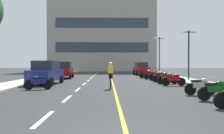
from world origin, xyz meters
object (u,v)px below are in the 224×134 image
object	(u,v)px
motorcycle_2	(216,90)
motorcycle_6	(167,78)
motorcycle_11	(147,73)
parked_car_far	(141,69)
parked_car_mid	(64,70)
motorcycle_4	(38,82)
motorcycle_7	(162,77)
motorcycle_8	(158,76)
motorcycle_9	(152,75)
street_lamp_far	(159,47)
motorcycle_5	(174,79)
street_lamp_mid	(189,43)
cyclist_rider	(111,75)
parked_car_near	(46,72)
motorcycle_10	(147,74)
motorcycle_3	(201,86)

from	to	relation	value
motorcycle_2	motorcycle_6	distance (m)	8.58
motorcycle_11	parked_car_far	bearing A→B (deg)	88.10
parked_car_mid	parked_car_far	size ratio (longest dim) A/B	1.00
motorcycle_2	motorcycle_4	world-z (taller)	same
motorcycle_7	motorcycle_8	bearing A→B (deg)	89.46
motorcycle_9	motorcycle_11	bearing A→B (deg)	88.55
parked_car_mid	motorcycle_2	xyz separation A→B (m)	(9.46, -16.38, -0.44)
motorcycle_2	street_lamp_far	bearing A→B (deg)	83.33
motorcycle_5	motorcycle_6	distance (m)	1.66
street_lamp_mid	cyclist_rider	bearing A→B (deg)	-136.76
street_lamp_far	parked_car_near	distance (m)	20.59
parked_car_mid	motorcycle_8	distance (m)	10.41
motorcycle_10	motorcycle_7	bearing A→B (deg)	-86.29
parked_car_mid	motorcycle_10	size ratio (longest dim) A/B	2.51
motorcycle_3	street_lamp_mid	bearing A→B (deg)	74.51
street_lamp_mid	motorcycle_4	distance (m)	14.25
street_lamp_far	motorcycle_3	bearing A→B (deg)	-97.06
motorcycle_7	motorcycle_10	bearing A→B (deg)	93.71
motorcycle_8	cyclist_rider	world-z (taller)	cyclist_rider
motorcycle_9	motorcycle_10	size ratio (longest dim) A/B	1.00
motorcycle_3	motorcycle_9	bearing A→B (deg)	90.79
street_lamp_far	parked_car_mid	distance (m)	15.22
motorcycle_5	motorcycle_10	size ratio (longest dim) A/B	1.00
street_lamp_far	motorcycle_6	distance (m)	16.76
parked_car_near	motorcycle_2	size ratio (longest dim) A/B	2.54
motorcycle_10	motorcycle_11	size ratio (longest dim) A/B	1.04
motorcycle_5	motorcycle_3	bearing A→B (deg)	-90.31
motorcycle_2	motorcycle_3	xyz separation A→B (m)	(0.06, 1.85, 0.00)
street_lamp_mid	parked_car_far	size ratio (longest dim) A/B	1.08
motorcycle_5	motorcycle_9	size ratio (longest dim) A/B	1.00
street_lamp_mid	parked_car_mid	distance (m)	13.34
motorcycle_6	motorcycle_11	distance (m)	9.55
motorcycle_9	motorcycle_4	bearing A→B (deg)	-132.57
motorcycle_3	motorcycle_11	size ratio (longest dim) A/B	1.03
parked_car_far	motorcycle_10	bearing A→B (deg)	-93.60
motorcycle_2	motorcycle_7	size ratio (longest dim) A/B	1.00
street_lamp_mid	parked_car_mid	size ratio (longest dim) A/B	1.07
parked_car_mid	motorcycle_7	distance (m)	11.23
parked_car_mid	motorcycle_11	world-z (taller)	parked_car_mid
motorcycle_7	motorcycle_10	world-z (taller)	same
parked_car_mid	motorcycle_3	bearing A→B (deg)	-56.77
cyclist_rider	parked_car_near	bearing A→B (deg)	145.66
motorcycle_3	street_lamp_far	bearing A→B (deg)	82.94
motorcycle_5	parked_car_far	bearing A→B (deg)	89.64
motorcycle_4	cyclist_rider	distance (m)	4.51
parked_car_mid	cyclist_rider	size ratio (longest dim) A/B	2.41
street_lamp_mid	motorcycle_8	distance (m)	4.15
street_lamp_far	parked_car_far	size ratio (longest dim) A/B	1.26
motorcycle_9	motorcycle_5	bearing A→B (deg)	-88.45
parked_car_mid	cyclist_rider	world-z (taller)	parked_car_mid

